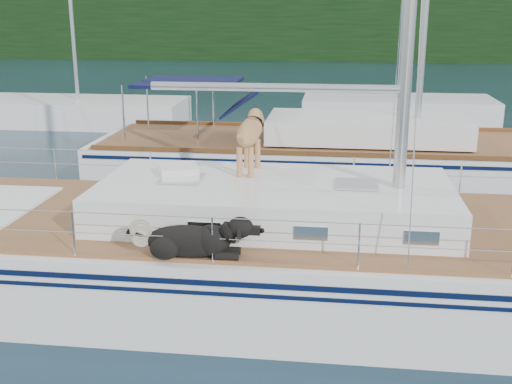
# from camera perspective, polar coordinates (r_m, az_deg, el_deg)

# --- Properties ---
(ground) EXTENTS (120.00, 120.00, 0.00)m
(ground) POSITION_cam_1_polar(r_m,az_deg,el_deg) (10.20, -2.96, -8.88)
(ground) COLOR black
(ground) RESTS_ON ground
(tree_line) EXTENTS (90.00, 3.00, 6.00)m
(tree_line) POSITION_cam_1_polar(r_m,az_deg,el_deg) (54.13, 5.62, 14.74)
(tree_line) COLOR black
(tree_line) RESTS_ON ground
(shore_bank) EXTENTS (92.00, 1.00, 1.20)m
(shore_bank) POSITION_cam_1_polar(r_m,az_deg,el_deg) (55.44, 5.59, 12.29)
(shore_bank) COLOR #595147
(shore_bank) RESTS_ON ground
(main_sailboat) EXTENTS (12.00, 3.80, 14.01)m
(main_sailboat) POSITION_cam_1_polar(r_m,az_deg,el_deg) (9.91, -2.50, -5.36)
(main_sailboat) COLOR white
(main_sailboat) RESTS_ON ground
(neighbor_sailboat) EXTENTS (11.00, 3.50, 13.30)m
(neighbor_sailboat) POSITION_cam_1_polar(r_m,az_deg,el_deg) (16.13, 5.81, 2.88)
(neighbor_sailboat) COLOR white
(neighbor_sailboat) RESTS_ON ground
(bg_boat_west) EXTENTS (8.00, 3.00, 11.65)m
(bg_boat_west) POSITION_cam_1_polar(r_m,az_deg,el_deg) (25.33, -15.46, 6.83)
(bg_boat_west) COLOR white
(bg_boat_west) RESTS_ON ground
(bg_boat_center) EXTENTS (7.20, 3.00, 11.65)m
(bg_boat_center) POSITION_cam_1_polar(r_m,az_deg,el_deg) (25.49, 12.45, 7.10)
(bg_boat_center) COLOR white
(bg_boat_center) RESTS_ON ground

